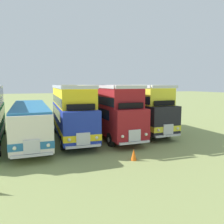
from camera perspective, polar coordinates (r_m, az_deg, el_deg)
The scene contains 7 objects.
ground_plane at distance 19.86m, azimuth -10.10°, elevation -6.44°, with size 200.00×200.00×0.00m, color #8C9956.
bus_second_in_row at distance 19.04m, azimuth -19.97°, elevation -1.95°, with size 2.79×11.40×2.99m.
bus_third_in_row at distance 19.29m, azimuth -10.14°, elevation 0.26°, with size 3.09×9.81×4.52m.
bus_fourth_in_row at distance 20.13m, azimuth -0.82°, elevation 0.66°, with size 2.72×10.26×4.52m.
bus_fifth_in_row at distance 22.15m, azimuth 6.56°, elevation 1.20°, with size 2.65×9.87×4.52m.
cone_mid_row at distance 13.96m, azimuth 5.52°, elevation -10.71°, with size 0.36×0.36×0.69m, color orange.
rope_fence_line at distance 31.78m, azimuth -14.59°, elevation -0.29°, with size 19.35×0.08×1.05m.
Camera 1 is at (-3.77, -18.95, 4.60)m, focal length 36.13 mm.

